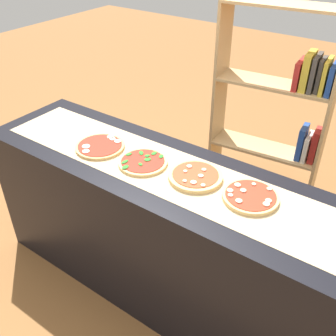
{
  "coord_description": "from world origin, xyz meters",
  "views": [
    {
      "loc": [
        0.94,
        -1.33,
        2.02
      ],
      "look_at": [
        0.0,
        0.0,
        0.92
      ],
      "focal_mm": 41.66,
      "sensor_mm": 36.0,
      "label": 1
    }
  ],
  "objects_px": {
    "pizza_spinach_1": "(143,162)",
    "pizza_mushroom_3": "(250,197)",
    "bookshelf": "(282,125)",
    "pizza_mozzarella_0": "(100,146)",
    "pizza_mushroom_2": "(195,176)"
  },
  "relations": [
    {
      "from": "pizza_spinach_1",
      "to": "pizza_mushroom_3",
      "type": "relative_size",
      "value": 0.99
    },
    {
      "from": "pizza_spinach_1",
      "to": "bookshelf",
      "type": "distance_m",
      "value": 1.2
    },
    {
      "from": "pizza_mozzarella_0",
      "to": "pizza_mushroom_2",
      "type": "bearing_deg",
      "value": 5.86
    },
    {
      "from": "pizza_mozzarella_0",
      "to": "pizza_spinach_1",
      "type": "bearing_deg",
      "value": 2.6
    },
    {
      "from": "pizza_spinach_1",
      "to": "pizza_mushroom_2",
      "type": "distance_m",
      "value": 0.3
    },
    {
      "from": "pizza_mushroom_2",
      "to": "pizza_mushroom_3",
      "type": "xyz_separation_m",
      "value": [
        0.29,
        0.01,
        -0.0
      ]
    },
    {
      "from": "pizza_spinach_1",
      "to": "bookshelf",
      "type": "relative_size",
      "value": 0.17
    },
    {
      "from": "bookshelf",
      "to": "pizza_spinach_1",
      "type": "bearing_deg",
      "value": -106.37
    },
    {
      "from": "pizza_mushroom_3",
      "to": "bookshelf",
      "type": "bearing_deg",
      "value": 103.03
    },
    {
      "from": "pizza_mushroom_2",
      "to": "pizza_mushroom_3",
      "type": "relative_size",
      "value": 1.04
    },
    {
      "from": "pizza_spinach_1",
      "to": "pizza_mushroom_3",
      "type": "distance_m",
      "value": 0.59
    },
    {
      "from": "pizza_mozzarella_0",
      "to": "pizza_spinach_1",
      "type": "relative_size",
      "value": 1.05
    },
    {
      "from": "pizza_spinach_1",
      "to": "pizza_mushroom_2",
      "type": "bearing_deg",
      "value": 9.07
    },
    {
      "from": "pizza_mozzarella_0",
      "to": "pizza_mushroom_3",
      "type": "relative_size",
      "value": 1.04
    },
    {
      "from": "pizza_mozzarella_0",
      "to": "bookshelf",
      "type": "height_order",
      "value": "bookshelf"
    }
  ]
}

